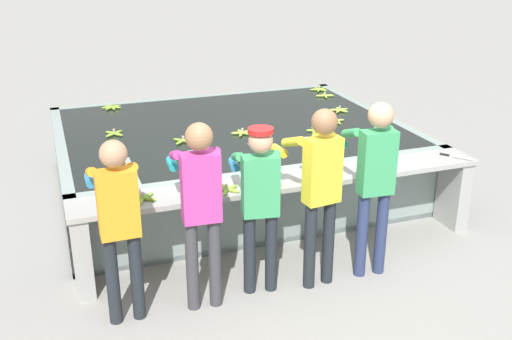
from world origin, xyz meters
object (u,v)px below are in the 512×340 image
Objects in this scene: worker_4 at (375,173)px; banana_bunch_ledge_0 at (142,198)px; banana_bunch_floating_1 at (114,133)px; banana_bunch_floating_4 at (319,149)px; banana_bunch_floating_8 at (244,160)px; worker_1 at (201,199)px; banana_bunch_floating_2 at (317,130)px; banana_bunch_floating_9 at (242,133)px; knife_0 at (451,156)px; worker_2 at (260,195)px; knife_1 at (379,167)px; worker_3 at (320,182)px; banana_bunch_floating_5 at (335,121)px; banana_bunch_floating_6 at (340,110)px; banana_bunch_floating_0 at (319,89)px; banana_bunch_floating_7 at (183,141)px; worker_0 at (118,216)px; banana_bunch_ledge_1 at (227,189)px; banana_bunch_floating_10 at (325,96)px; banana_bunch_floating_3 at (112,107)px.

worker_4 is 2.14m from banana_bunch_ledge_0.
banana_bunch_floating_1 and banana_bunch_floating_4 have the same top height.
banana_bunch_ledge_0 is at bearing -151.85° from banana_bunch_floating_8.
worker_1 is 6.02× the size of banana_bunch_floating_2.
knife_0 is (1.88, -1.52, -0.01)m from banana_bunch_floating_9.
knife_1 is at bearing 17.40° from worker_2.
worker_2 is 1.10m from worker_4.
banana_bunch_floating_5 is at bearing 59.93° from worker_3.
banana_bunch_floating_2 reaches higher than knife_1.
banana_bunch_floating_6 is 0.99× the size of banana_bunch_floating_8.
banana_bunch_floating_0 is 1.19× the size of banana_bunch_floating_7.
banana_bunch_ledge_0 is (-2.05, 0.57, -0.18)m from worker_4.
worker_0 reaches higher than banana_bunch_floating_1.
banana_bunch_floating_2 and banana_bunch_floating_8 have the same top height.
banana_bunch_floating_8 is at bearing -150.34° from banana_bunch_floating_2.
banana_bunch_floating_6 is 3.08m from banana_bunch_ledge_1.
banana_bunch_ledge_1 reaches higher than banana_bunch_floating_7.
worker_2 is 5.73× the size of banana_bunch_floating_6.
banana_bunch_floating_10 is at bearing 36.74° from banana_bunch_floating_9.
worker_3 is at bearing -1.31° from worker_0.
knife_1 is at bearing -100.90° from banana_bunch_floating_5.
knife_0 is 0.91m from knife_1.
worker_1 is 1.44m from banana_bunch_floating_8.
banana_bunch_floating_10 is at bearing 78.57° from banana_bunch_floating_6.
banana_bunch_ledge_0 is (-1.47, -1.53, 0.00)m from banana_bunch_floating_9.
worker_4 is 3.30m from banana_bunch_floating_1.
banana_bunch_floating_7 reaches higher than knife_0.
knife_0 is at bearing -16.21° from banana_bunch_floating_8.
banana_bunch_floating_0 is 4.57m from banana_bunch_ledge_0.
banana_bunch_floating_6 is 0.79× the size of knife_1.
banana_bunch_floating_7 is (1.00, 2.00, -0.11)m from worker_0.
worker_4 is (1.65, -0.01, 0.01)m from worker_1.
worker_1 is at bearing -99.06° from banana_bunch_floating_7.
worker_0 is 2.33m from worker_4.
worker_0 is at bearing -169.41° from knife_1.
worker_1 reaches higher than banana_bunch_floating_8.
worker_0 is at bearing -117.57° from banana_bunch_ledge_0.
banana_bunch_floating_7 is (-2.55, -1.71, 0.00)m from banana_bunch_floating_0.
banana_bunch_floating_3 is 0.80× the size of knife_1.
banana_bunch_floating_7 is (-0.77, 2.05, -0.18)m from worker_3.
worker_2 is 5.72× the size of banana_bunch_ledge_1.
banana_bunch_ledge_0 is 2.44m from knife_1.
banana_bunch_floating_5 is at bearing 3.40° from banana_bunch_floating_7.
worker_1 is 6.13× the size of banana_bunch_ledge_0.
worker_1 is at bearing -117.08° from banana_bunch_floating_9.
worker_0 is 1.77m from worker_3.
banana_bunch_ledge_1 is (-0.41, -0.70, 0.00)m from banana_bunch_floating_8.
banana_bunch_floating_8 is 1.00× the size of banana_bunch_floating_9.
banana_bunch_floating_5 is at bearing -123.51° from banana_bunch_floating_6.
banana_bunch_floating_7 is at bearing -71.37° from banana_bunch_floating_3.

